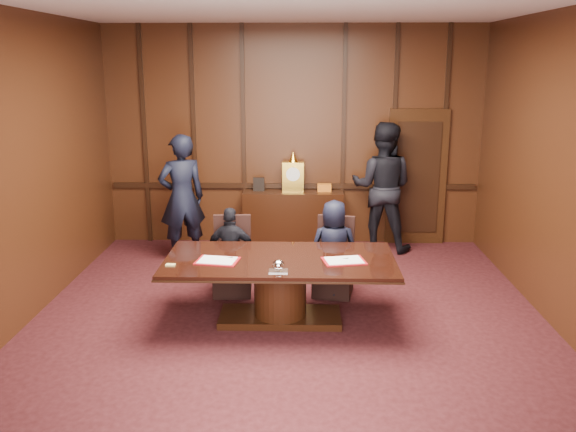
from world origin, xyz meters
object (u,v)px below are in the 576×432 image
object	(u,v)px
conference_table	(280,279)
witness_right	(382,187)
signatory_right	(334,249)
witness_left	(182,198)
sideboard	(293,217)
signatory_left	(231,252)

from	to	relation	value
conference_table	witness_right	xyz separation A→B (m)	(1.50, 2.82, 0.50)
signatory_right	witness_left	bearing A→B (deg)	-36.36
sideboard	conference_table	distance (m)	2.99
signatory_left	signatory_right	distance (m)	1.30
witness_left	sideboard	bearing A→B (deg)	179.83
signatory_left	witness_right	distance (m)	2.98
conference_table	signatory_right	distance (m)	1.04
sideboard	witness_left	size ratio (longest dim) A/B	0.84
signatory_right	witness_left	world-z (taller)	witness_left
witness_left	witness_right	world-z (taller)	witness_right
witness_left	witness_right	size ratio (longest dim) A/B	0.94
signatory_left	signatory_right	xyz separation A→B (m)	(1.30, 0.00, 0.05)
signatory_left	witness_right	size ratio (longest dim) A/B	0.57
signatory_left	witness_left	size ratio (longest dim) A/B	0.60
sideboard	signatory_right	world-z (taller)	sideboard
sideboard	conference_table	size ratio (longest dim) A/B	0.61
signatory_right	signatory_left	bearing A→B (deg)	-3.14
conference_table	sideboard	bearing A→B (deg)	88.11
witness_left	witness_right	bearing A→B (deg)	166.33
sideboard	signatory_left	world-z (taller)	sideboard
witness_left	witness_right	distance (m)	3.10
sideboard	witness_right	xyz separation A→B (m)	(1.40, -0.16, 0.53)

